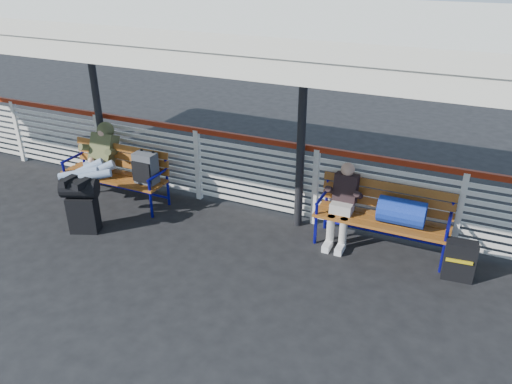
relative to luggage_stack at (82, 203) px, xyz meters
The scene contains 9 objects.
ground 1.12m from the luggage_stack, 15.24° to the right, with size 60.00×60.00×0.00m, color black.
fence 1.92m from the luggage_stack, 58.85° to the left, with size 12.08×0.08×1.24m.
canopy 2.83m from the luggage_stack, 31.27° to the left, with size 12.60×3.60×3.16m.
luggage_stack is the anchor object (origin of this frame).
bench_left 1.04m from the luggage_stack, 88.44° to the left, with size 1.80×0.56×0.96m.
bench_right 4.39m from the luggage_stack, 17.69° to the left, with size 1.80×0.56×0.92m.
traveler_man 0.81m from the luggage_stack, 116.70° to the left, with size 0.94×1.63×0.77m.
companion_person 3.73m from the luggage_stack, 20.40° to the left, with size 0.32×0.66×1.15m.
suitcase_side 5.20m from the luggage_stack, 11.50° to the left, with size 0.39×0.26×0.52m.
Camera 1 is at (3.97, -4.50, 3.76)m, focal length 35.00 mm.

